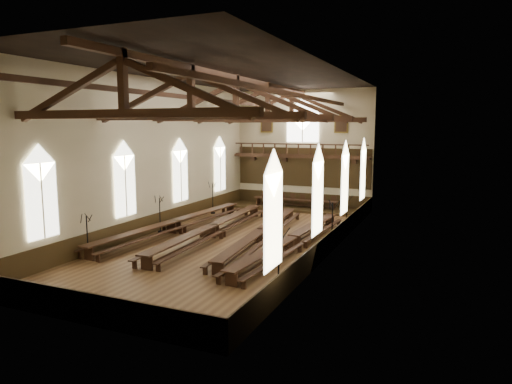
# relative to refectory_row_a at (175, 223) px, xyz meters

# --- Properties ---
(ground) EXTENTS (26.00, 26.00, 0.00)m
(ground) POSITION_rel_refectory_row_a_xyz_m (4.65, -0.24, -0.60)
(ground) COLOR brown
(ground) RESTS_ON ground
(room_walls) EXTENTS (26.00, 26.00, 26.00)m
(room_walls) POSITION_rel_refectory_row_a_xyz_m (4.65, -0.24, 5.86)
(room_walls) COLOR #C8B697
(room_walls) RESTS_ON ground
(wainscot_band) EXTENTS (12.00, 26.00, 1.20)m
(wainscot_band) POSITION_rel_refectory_row_a_xyz_m (4.65, -0.24, 0.00)
(wainscot_band) COLOR #352510
(wainscot_band) RESTS_ON ground
(side_windows) EXTENTS (11.85, 19.80, 4.50)m
(side_windows) POSITION_rel_refectory_row_a_xyz_m (4.65, -0.24, 3.14)
(side_windows) COLOR white
(side_windows) RESTS_ON room_walls
(end_window) EXTENTS (2.80, 0.12, 3.80)m
(end_window) POSITION_rel_refectory_row_a_xyz_m (4.65, 12.66, 6.63)
(end_window) COLOR white
(end_window) RESTS_ON room_walls
(minstrels_gallery) EXTENTS (11.80, 1.24, 3.70)m
(minstrels_gallery) POSITION_rel_refectory_row_a_xyz_m (4.65, 12.42, 3.31)
(minstrels_gallery) COLOR #331810
(minstrels_gallery) RESTS_ON room_walls
(portraits) EXTENTS (7.75, 0.09, 1.45)m
(portraits) POSITION_rel_refectory_row_a_xyz_m (4.65, 12.66, 6.50)
(portraits) COLOR brown
(portraits) RESTS_ON room_walls
(roof_trusses) EXTENTS (11.70, 25.70, 2.80)m
(roof_trusses) POSITION_rel_refectory_row_a_xyz_m (4.65, -0.24, 7.62)
(roof_trusses) COLOR #331810
(roof_trusses) RESTS_ON room_walls
(refectory_row_a) EXTENTS (2.22, 15.15, 0.82)m
(refectory_row_a) POSITION_rel_refectory_row_a_xyz_m (0.00, 0.00, 0.00)
(refectory_row_a) COLOR #331810
(refectory_row_a) RESTS_ON ground
(refectory_row_b) EXTENTS (1.98, 15.11, 0.82)m
(refectory_row_b) POSITION_rel_refectory_row_a_xyz_m (2.90, -0.12, -0.00)
(refectory_row_b) COLOR #331810
(refectory_row_b) RESTS_ON ground
(refectory_row_c) EXTENTS (2.21, 14.58, 0.76)m
(refectory_row_c) POSITION_rel_refectory_row_a_xyz_m (6.10, 0.21, -0.05)
(refectory_row_c) COLOR #331810
(refectory_row_c) RESTS_ON ground
(refectory_row_d) EXTENTS (1.97, 14.60, 0.76)m
(refectory_row_d) POSITION_rel_refectory_row_a_xyz_m (8.44, -0.79, -0.04)
(refectory_row_d) COLOR #331810
(refectory_row_d) RESTS_ON ground
(dais) EXTENTS (11.40, 2.83, 0.19)m
(dais) POSITION_rel_refectory_row_a_xyz_m (4.50, 11.16, -0.50)
(dais) COLOR #352510
(dais) RESTS_ON ground
(high_table) EXTENTS (7.22, 0.87, 0.68)m
(high_table) POSITION_rel_refectory_row_a_xyz_m (4.50, 11.16, 0.16)
(high_table) COLOR #331810
(high_table) RESTS_ON dais
(high_chairs) EXTENTS (6.76, 0.47, 1.02)m
(high_chairs) POSITION_rel_refectory_row_a_xyz_m (4.50, 11.88, 0.15)
(high_chairs) COLOR #331810
(high_chairs) RESTS_ON dais
(candelabrum_left_near) EXTENTS (0.64, 0.73, 2.38)m
(candelabrum_left_near) POSITION_rel_refectory_row_a_xyz_m (-0.90, -6.82, 0.13)
(candelabrum_left_near) COLOR black
(candelabrum_left_near) RESTS_ON ground
(candelabrum_left_mid) EXTENTS (0.73, 0.71, 2.44)m
(candelabrum_left_mid) POSITION_rel_refectory_row_a_xyz_m (-0.90, -0.34, 0.14)
(candelabrum_left_mid) COLOR black
(candelabrum_left_mid) RESTS_ON ground
(candelabrum_left_far) EXTENTS (0.78, 0.72, 2.57)m
(candelabrum_left_far) POSITION_rel_refectory_row_a_xyz_m (-0.90, 6.81, 0.18)
(candelabrum_left_far) COLOR black
(candelabrum_left_far) RESTS_ON ground
(candelabrum_right_near) EXTENTS (0.77, 0.88, 2.88)m
(candelabrum_right_near) POSITION_rel_refectory_row_a_xyz_m (10.20, -7.71, 0.28)
(candelabrum_right_near) COLOR black
(candelabrum_right_near) RESTS_ON ground
(candelabrum_right_mid) EXTENTS (0.75, 0.80, 2.63)m
(candelabrum_right_mid) POSITION_rel_refectory_row_a_xyz_m (10.20, 1.27, 0.20)
(candelabrum_right_mid) COLOR black
(candelabrum_right_mid) RESTS_ON ground
(candelabrum_right_far) EXTENTS (0.71, 0.72, 2.40)m
(candelabrum_right_far) POSITION_rel_refectory_row_a_xyz_m (10.20, 5.10, 0.13)
(candelabrum_right_far) COLOR black
(candelabrum_right_far) RESTS_ON ground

